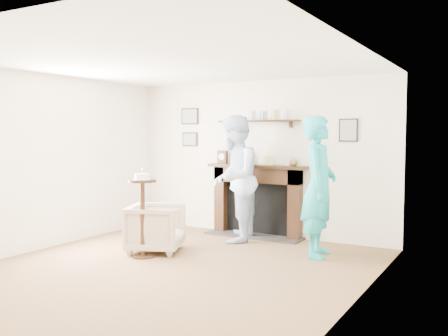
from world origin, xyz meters
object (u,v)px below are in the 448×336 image
(woman, at_px, (318,256))
(pedestal_table, at_px, (142,203))
(armchair, at_px, (156,252))
(man, at_px, (234,241))

(woman, height_order, pedestal_table, pedestal_table)
(pedestal_table, bearing_deg, woman, 30.80)
(armchair, bearing_deg, man, -50.75)
(pedestal_table, bearing_deg, man, 68.43)
(man, relative_size, pedestal_table, 1.62)
(man, xyz_separation_m, woman, (1.44, -0.27, 0.00))
(man, relative_size, woman, 1.02)
(man, distance_m, pedestal_table, 1.75)
(armchair, relative_size, man, 0.38)
(armchair, bearing_deg, pedestal_table, 163.31)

